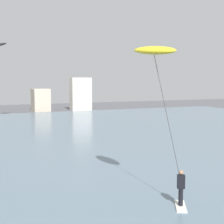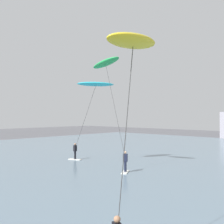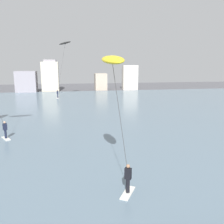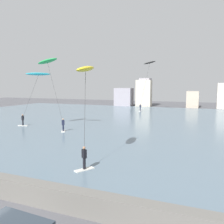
# 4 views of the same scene
# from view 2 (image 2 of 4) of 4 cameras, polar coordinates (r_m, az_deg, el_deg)

# --- Properties ---
(kitesurfer_yellow) EXTENTS (1.80, 3.63, 7.35)m
(kitesurfer_yellow) POSITION_cam_2_polar(r_m,az_deg,el_deg) (9.42, 3.93, 9.92)
(kitesurfer_yellow) COLOR silver
(kitesurfer_yellow) RESTS_ON water_bay
(kitesurfer_green) EXTENTS (3.99, 1.43, 9.27)m
(kitesurfer_green) POSITION_cam_2_polar(r_m,az_deg,el_deg) (23.30, -0.83, 7.68)
(kitesurfer_green) COLOR silver
(kitesurfer_green) RESTS_ON water_bay
(kitesurfer_cyan) EXTENTS (5.19, 3.77, 7.52)m
(kitesurfer_cyan) POSITION_cam_2_polar(r_m,az_deg,el_deg) (26.04, -3.63, 4.49)
(kitesurfer_cyan) COLOR silver
(kitesurfer_cyan) RESTS_ON water_bay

